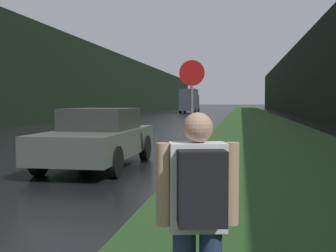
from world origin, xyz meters
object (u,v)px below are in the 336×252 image
stop_sign (192,105)px  delivery_truck (190,101)px  hitchhiker_with_backpack (198,215)px  car_passing_near (99,137)px

stop_sign → delivery_truck: delivery_truck is taller
stop_sign → hitchhiker_with_backpack: stop_sign is taller
car_passing_near → hitchhiker_with_backpack: bearing=113.6°
stop_sign → hitchhiker_with_backpack: 7.40m
stop_sign → car_passing_near: 2.59m
hitchhiker_with_backpack → delivery_truck: size_ratio=0.22×
stop_sign → delivery_truck: size_ratio=0.36×
car_passing_near → delivery_truck: (-4.12, 53.48, 1.12)m
hitchhiker_with_backpack → car_passing_near: (-3.33, 7.60, -0.16)m
hitchhiker_with_backpack → car_passing_near: size_ratio=0.34×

